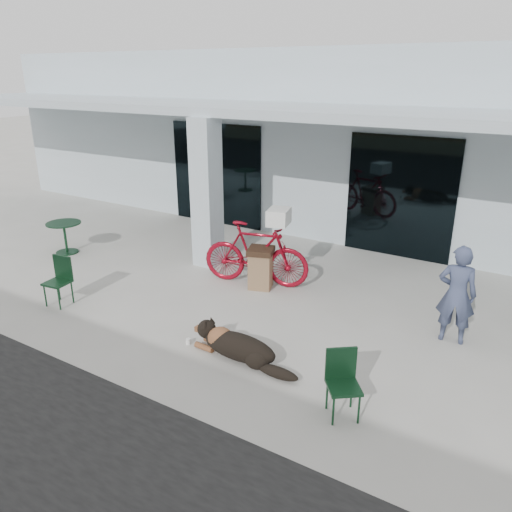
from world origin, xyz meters
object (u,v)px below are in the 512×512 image
Objects in this scene: cafe_chair_near at (57,282)px; person at (457,294)px; dog at (239,346)px; trash_receptacle at (261,268)px; cafe_table_near at (65,238)px; bicycle at (256,254)px; cafe_chair_far_a at (344,386)px.

person reaches higher than cafe_chair_near.
person is at bearing 43.96° from dog.
dog is at bearing -65.56° from trash_receptacle.
cafe_table_near is at bearing 131.25° from cafe_chair_near.
dog is at bearing -5.04° from cafe_chair_near.
dog is 0.87× the size of person.
bicycle is 3.68m from cafe_chair_near.
cafe_chair_near is 0.56× the size of person.
cafe_table_near is 4.91m from trash_receptacle.
bicycle reaches higher than cafe_chair_near.
dog is 1.56× the size of cafe_chair_near.
dog is 3.79m from cafe_chair_near.
cafe_table_near is 0.91× the size of cafe_chair_far_a.
trash_receptacle is at bearing 97.72° from cafe_chair_far_a.
cafe_table_near is at bearing -4.16° from person.
dog is at bearing -16.12° from cafe_table_near.
bicycle is at bearing 119.42° from dog.
cafe_chair_far_a is (7.73, -2.12, 0.06)m from cafe_table_near.
bicycle is 2.48× the size of cafe_chair_far_a.
trash_receptacle reaches higher than cafe_table_near.
cafe_chair_far_a is 1.05× the size of trash_receptacle.
cafe_chair_far_a reaches higher than dog.
cafe_chair_near is 5.56m from cafe_chair_far_a.
cafe_table_near is 0.49× the size of person.
cafe_chair_far_a is at bearing -10.24° from dog.
cafe_chair_far_a is (5.55, -0.23, -0.02)m from cafe_chair_near.
cafe_table_near is (-5.96, 1.72, 0.14)m from dog.
cafe_table_near is at bearing 166.45° from dog.
bicycle is at bearing 150.21° from trash_receptacle.
cafe_table_near is at bearing 126.75° from cafe_chair_far_a.
person is at bearing 13.08° from cafe_chair_near.
bicycle is 3.78m from person.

